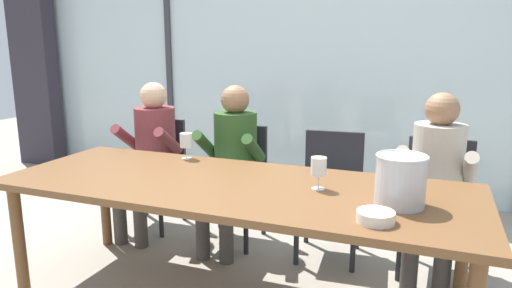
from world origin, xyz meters
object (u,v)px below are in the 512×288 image
Objects in this scene: person_maroon_top at (151,148)px; chair_left_of_center at (236,174)px; chair_near_curtain at (157,164)px; chair_center at (331,184)px; tasting_bowl at (376,217)px; wine_glass_by_left_taster at (319,168)px; ice_bucket_primary at (401,180)px; person_beige_jumper at (436,175)px; dining_table at (233,193)px; wine_glass_near_bucket at (186,141)px; chair_right_of_center at (437,196)px; person_olive_shirt at (232,156)px.

chair_left_of_center is at bearing 9.18° from person_maroon_top.
chair_near_curtain and chair_center have the same top height.
wine_glass_by_left_taster reaches higher than tasting_bowl.
chair_center is at bearing -1.36° from chair_left_of_center.
ice_bucket_primary is at bearing -65.53° from chair_center.
person_maroon_top is 2.11m from person_beige_jumper.
dining_table is 15.20× the size of wine_glass_by_left_taster.
tasting_bowl is at bearing -31.21° from person_maroon_top.
wine_glass_near_bucket is at bearing -43.76° from chair_near_curtain.
chair_near_curtain and chair_right_of_center have the same top height.
chair_near_curtain is at bearing 176.71° from chair_left_of_center.
chair_left_of_center reaches higher than tasting_bowl.
person_maroon_top is 1.00× the size of person_beige_jumper.
person_maroon_top is 1.68m from wine_glass_by_left_taster.
chair_near_curtain is 0.86m from wine_glass_near_bucket.
person_maroon_top is (-0.68, -0.13, 0.17)m from chair_left_of_center.
wine_glass_near_bucket is at bearing -35.85° from person_maroon_top.
person_maroon_top reaches higher than chair_center.
wine_glass_near_bucket is (-0.89, -0.49, 0.34)m from chair_center.
wine_glass_by_left_taster reaches higher than chair_center.
chair_center is 5.24× the size of tasting_bowl.
chair_near_curtain reaches higher than dining_table.
person_beige_jumper is at bearing -6.40° from chair_near_curtain.
chair_center is 1.12m from ice_bucket_primary.
person_maroon_top is 1.00× the size of person_olive_shirt.
person_beige_jumper is (-0.02, -0.13, 0.17)m from chair_right_of_center.
person_olive_shirt is (0.02, -0.13, 0.17)m from chair_left_of_center.
chair_right_of_center is 5.01× the size of wine_glass_near_bucket.
chair_near_curtain is 0.24m from person_maroon_top.
ice_bucket_primary is at bearing -2.86° from dining_table.
chair_near_curtain is 1.82m from wine_glass_by_left_taster.
person_olive_shirt is 1.49m from ice_bucket_primary.
person_olive_shirt is (-0.35, 0.76, 0.01)m from dining_table.
wine_glass_near_bucket is at bearing 162.71° from ice_bucket_primary.
person_olive_shirt is 6.84× the size of wine_glass_near_bucket.
person_maroon_top reaches higher than wine_glass_by_left_taster.
chair_right_of_center is at bearing 53.56° from wine_glass_by_left_taster.
chair_left_of_center is 0.62m from wine_glass_near_bucket.
person_beige_jumper is 1.62m from wine_glass_near_bucket.
wine_glass_near_bucket is (-1.59, -0.49, 0.34)m from chair_right_of_center.
chair_near_curtain is at bearing 173.80° from chair_center.
ice_bucket_primary is (1.26, -0.93, 0.35)m from chair_left_of_center.
person_olive_shirt reaches higher than chair_center.
dining_table is 0.68m from wine_glass_near_bucket.
person_beige_jumper is at bearing 35.75° from dining_table.
person_beige_jumper is (2.11, 0.00, 0.00)m from person_maroon_top.
chair_left_of_center is at bearing -178.34° from chair_right_of_center.
chair_right_of_center is 3.50× the size of ice_bucket_primary.
wine_glass_near_bucket reaches higher than tasting_bowl.
person_olive_shirt is 6.84× the size of wine_glass_by_left_taster.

